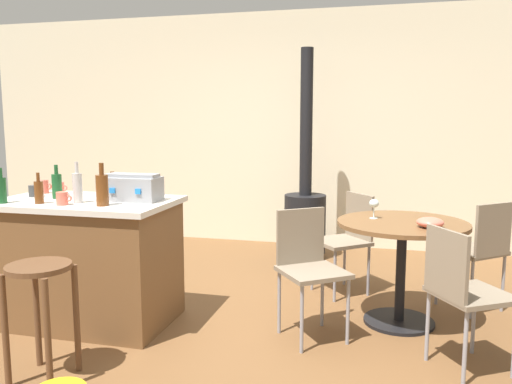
% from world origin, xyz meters
% --- Properties ---
extents(ground_plane, '(8.80, 8.80, 0.00)m').
position_xyz_m(ground_plane, '(0.00, 0.00, 0.00)').
color(ground_plane, brown).
extents(back_wall, '(8.00, 0.10, 2.70)m').
position_xyz_m(back_wall, '(0.00, 2.70, 1.35)').
color(back_wall, beige).
rests_on(back_wall, ground_plane).
extents(kitchen_island, '(1.28, 0.78, 0.90)m').
position_xyz_m(kitchen_island, '(-1.07, -0.10, 0.45)').
color(kitchen_island, brown).
rests_on(kitchen_island, ground_plane).
extents(wooden_stool, '(0.36, 0.36, 0.67)m').
position_xyz_m(wooden_stool, '(-0.83, -0.94, 0.50)').
color(wooden_stool, brown).
rests_on(wooden_stool, ground_plane).
extents(dining_table, '(0.92, 0.92, 0.75)m').
position_xyz_m(dining_table, '(1.16, 0.41, 0.57)').
color(dining_table, black).
rests_on(dining_table, ground_plane).
extents(folding_chair_near, '(0.56, 0.56, 0.85)m').
position_xyz_m(folding_chair_near, '(0.73, 1.03, 0.50)').
color(folding_chair_near, '#7F705B').
rests_on(folding_chair_near, ground_plane).
extents(folding_chair_far, '(0.56, 0.56, 0.86)m').
position_xyz_m(folding_chair_far, '(0.54, 0.04, 0.51)').
color(folding_chair_far, '#7F705B').
rests_on(folding_chair_far, ground_plane).
extents(folding_chair_left, '(0.55, 0.55, 0.86)m').
position_xyz_m(folding_chair_left, '(1.49, -0.26, 0.51)').
color(folding_chair_left, '#7F705B').
rests_on(folding_chair_left, ground_plane).
extents(folding_chair_right, '(0.56, 0.56, 0.86)m').
position_xyz_m(folding_chair_right, '(1.74, 0.82, 0.51)').
color(folding_chair_right, '#7F705B').
rests_on(folding_chair_right, ground_plane).
extents(wood_stove, '(0.44, 0.45, 2.20)m').
position_xyz_m(wood_stove, '(0.20, 2.04, 0.53)').
color(wood_stove, black).
rests_on(wood_stove, ground_plane).
extents(toolbox, '(0.39, 0.22, 0.19)m').
position_xyz_m(toolbox, '(-0.71, -0.04, 0.99)').
color(toolbox, gray).
rests_on(toolbox, kitchen_island).
extents(bottle_0, '(0.06, 0.06, 0.21)m').
position_xyz_m(bottle_0, '(-1.27, -0.32, 0.99)').
color(bottle_0, '#603314').
rests_on(bottle_0, kitchen_island).
extents(bottle_1, '(0.07, 0.07, 0.29)m').
position_xyz_m(bottle_1, '(-1.03, -0.23, 1.01)').
color(bottle_1, '#B7B2AD').
rests_on(bottle_1, kitchen_island).
extents(bottle_2, '(0.07, 0.07, 0.25)m').
position_xyz_m(bottle_2, '(-1.29, -0.08, 1.00)').
color(bottle_2, '#194C23').
rests_on(bottle_2, kitchen_island).
extents(bottle_3, '(0.08, 0.08, 0.29)m').
position_xyz_m(bottle_3, '(-0.80, -0.29, 1.01)').
color(bottle_3, '#603314').
rests_on(bottle_3, kitchen_island).
extents(bottle_4, '(0.06, 0.06, 0.24)m').
position_xyz_m(bottle_4, '(-1.53, -0.37, 1.00)').
color(bottle_4, '#194C23').
rests_on(bottle_4, kitchen_island).
extents(bottle_5, '(0.08, 0.08, 0.19)m').
position_xyz_m(bottle_5, '(-0.95, 0.10, 0.98)').
color(bottle_5, '#603314').
rests_on(bottle_5, kitchen_island).
extents(cup_0, '(0.11, 0.08, 0.09)m').
position_xyz_m(cup_0, '(-1.08, -0.34, 0.95)').
color(cup_0, '#DB6651').
rests_on(cup_0, kitchen_island).
extents(cup_1, '(0.12, 0.08, 0.08)m').
position_xyz_m(cup_1, '(-1.51, -0.05, 0.95)').
color(cup_1, '#383838').
rests_on(cup_1, kitchen_island).
extents(cup_2, '(0.11, 0.08, 0.10)m').
position_xyz_m(cup_2, '(-1.55, 0.12, 0.96)').
color(cup_2, '#DB6651').
rests_on(cup_2, kitchen_island).
extents(cup_3, '(0.11, 0.08, 0.10)m').
position_xyz_m(cup_3, '(-1.40, 0.09, 0.95)').
color(cup_3, '#DB6651').
rests_on(cup_3, kitchen_island).
extents(wine_glass, '(0.07, 0.07, 0.14)m').
position_xyz_m(wine_glass, '(0.95, 0.48, 0.86)').
color(wine_glass, silver).
rests_on(wine_glass, dining_table).
extents(serving_bowl, '(0.18, 0.18, 0.07)m').
position_xyz_m(serving_bowl, '(1.33, 0.25, 0.79)').
color(serving_bowl, '#DB6651').
rests_on(serving_bowl, dining_table).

